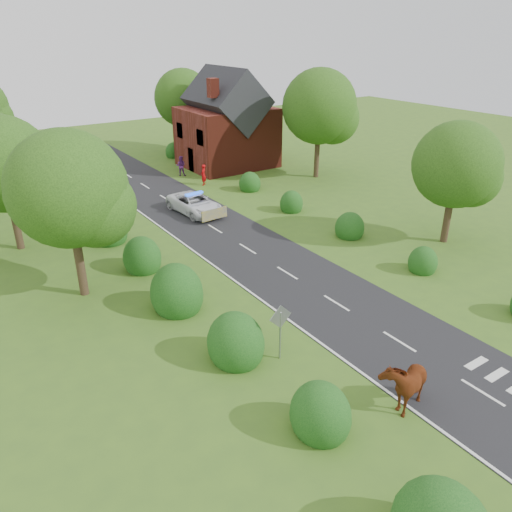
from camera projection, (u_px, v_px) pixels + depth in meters
ground at (399, 342)px, 21.66m from camera, size 120.00×120.00×0.00m
road at (223, 234)px, 32.91m from camera, size 6.00×70.00×0.02m
road_markings at (218, 250)px, 30.53m from camera, size 4.96×70.00×0.01m
hedgerow_left at (150, 266)px, 26.79m from camera, size 2.75×50.41×3.00m
hedgerow_right at (337, 223)px, 33.20m from camera, size 2.10×45.78×2.10m
tree_left_a at (75, 194)px, 23.33m from camera, size 5.74×5.60×8.38m
tree_left_b at (9, 168)px, 28.70m from camera, size 5.74×5.60×8.07m
tree_right_a at (460, 168)px, 29.80m from camera, size 5.33×5.20×7.56m
tree_right_b at (323, 110)px, 42.84m from camera, size 6.56×6.40×9.40m
tree_right_c at (186, 100)px, 52.54m from camera, size 6.15×6.00×8.58m
road_sign at (280, 324)px, 19.91m from camera, size 1.06×0.08×2.53m
house at (227, 126)px, 47.42m from camera, size 8.00×7.40×9.17m
cow at (404, 384)px, 17.80m from camera, size 2.67×1.94×1.70m
police_van at (195, 204)px, 36.28m from camera, size 2.71×5.24×1.55m
pedestrian_red at (203, 175)px, 42.62m from camera, size 0.76×0.76×1.78m
pedestrian_purple at (181, 166)px, 45.34m from camera, size 1.11×1.07×1.79m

